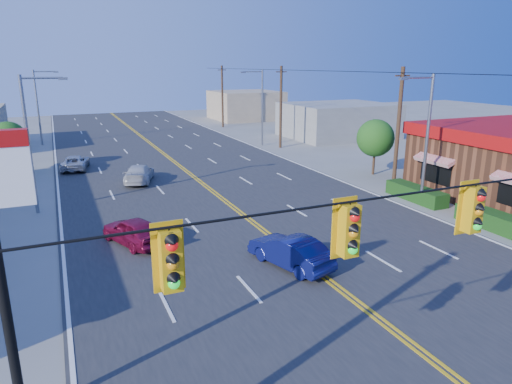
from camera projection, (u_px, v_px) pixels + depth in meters
name	position (u px, v px, depth m)	size (l,w,h in m)	color
road	(223.00, 200.00, 29.66)	(20.00, 120.00, 0.06)	#2D2D30
signal_span	(504.00, 226.00, 10.68)	(24.32, 0.34, 9.00)	#47301E
streetlight_se	(425.00, 134.00, 27.35)	(2.55, 0.25, 8.00)	gray
streetlight_ne	(261.00, 104.00, 48.50)	(2.55, 0.25, 8.00)	gray
streetlight_sw	(32.00, 137.00, 26.03)	(2.55, 0.25, 8.00)	gray
streetlight_nw	(39.00, 103.00, 48.94)	(2.55, 0.25, 8.00)	gray
utility_pole_near	(398.00, 129.00, 31.51)	(0.28, 0.28, 8.40)	#47301E
utility_pole_mid	(281.00, 108.00, 47.37)	(0.28, 0.28, 8.40)	#47301E
utility_pole_far	(222.00, 97.00, 63.23)	(0.28, 0.28, 8.40)	#47301E
tree_kfc_rear	(375.00, 138.00, 35.88)	(2.94, 2.94, 4.41)	#47301E
tree_west	(9.00, 139.00, 36.21)	(2.80, 2.80, 4.20)	#47301E
bld_east_mid	(338.00, 120.00, 55.29)	(12.00, 10.00, 4.00)	gray
bld_east_far	(246.00, 105.00, 73.46)	(10.00, 10.00, 4.40)	tan
car_magenta	(134.00, 232.00, 22.17)	(1.59, 3.94, 1.34)	maroon
car_blue	(290.00, 252.00, 19.72)	(1.45, 4.15, 1.37)	#0D1351
car_white	(139.00, 174.00, 33.96)	(1.81, 4.46, 1.29)	beige
car_silver	(75.00, 163.00, 38.01)	(1.96, 4.24, 1.18)	#B1B2B6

